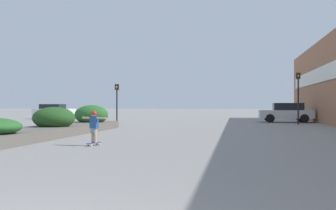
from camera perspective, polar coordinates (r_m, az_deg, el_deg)
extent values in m
cube|color=silver|center=(27.87, 23.46, 4.76)|extent=(0.06, 29.35, 1.16)
cube|color=#605B54|center=(17.83, -17.60, -3.87)|extent=(2.19, 13.51, 0.43)
ellipsoid|color=#234C1E|center=(17.97, -17.01, -1.92)|extent=(1.96, 1.73, 1.03)
ellipsoid|color=#286028|center=(22.11, -11.59, -1.47)|extent=(1.97, 1.59, 1.13)
cube|color=navy|center=(13.34, -11.21, -5.68)|extent=(0.37, 0.67, 0.01)
cylinder|color=beige|center=(13.56, -10.82, -5.86)|extent=(0.06, 0.08, 0.06)
cylinder|color=beige|center=(13.47, -10.35, -5.90)|extent=(0.06, 0.08, 0.06)
cylinder|color=beige|center=(13.22, -12.09, -6.01)|extent=(0.06, 0.08, 0.06)
cylinder|color=beige|center=(13.13, -11.62, -6.05)|extent=(0.06, 0.08, 0.06)
cylinder|color=tan|center=(13.36, -11.41, -4.55)|extent=(0.12, 0.12, 0.51)
cylinder|color=tan|center=(13.28, -11.01, -4.58)|extent=(0.12, 0.12, 0.51)
cube|color=slate|center=(13.30, -11.21, -3.86)|extent=(0.22, 0.20, 0.18)
cube|color=#234C8C|center=(13.29, -11.21, -2.60)|extent=(0.32, 0.23, 0.40)
cylinder|color=tan|center=(13.50, -12.29, -1.92)|extent=(0.38, 0.19, 0.07)
cylinder|color=tan|center=(13.07, -10.10, -1.98)|extent=(0.38, 0.19, 0.07)
sphere|color=tan|center=(13.28, -11.21, -1.38)|extent=(0.17, 0.17, 0.17)
sphere|color=red|center=(13.28, -11.21, -1.26)|extent=(0.19, 0.19, 0.19)
cube|color=#BCBCC1|center=(32.29, 17.49, -1.33)|extent=(4.26, 1.84, 0.66)
cube|color=black|center=(32.31, 17.79, -0.22)|extent=(2.34, 1.62, 0.59)
cylinder|color=black|center=(31.29, 15.30, -1.98)|extent=(0.70, 0.22, 0.70)
cylinder|color=black|center=(33.03, 15.03, -1.87)|extent=(0.70, 0.22, 0.70)
cylinder|color=black|center=(31.63, 20.07, -1.95)|extent=(0.70, 0.22, 0.70)
cylinder|color=black|center=(33.36, 19.55, -1.86)|extent=(0.70, 0.22, 0.70)
cube|color=silver|center=(39.91, -16.96, -1.07)|extent=(3.91, 1.89, 0.74)
cube|color=black|center=(39.97, -17.16, -0.20)|extent=(2.15, 1.66, 0.46)
cylinder|color=black|center=(40.19, -14.84, -1.59)|extent=(0.63, 0.22, 0.63)
cylinder|color=black|center=(38.57, -15.97, -1.66)|extent=(0.63, 0.22, 0.63)
cylinder|color=black|center=(41.27, -17.89, -1.55)|extent=(0.63, 0.22, 0.63)
cylinder|color=black|center=(39.70, -19.12, -1.61)|extent=(0.63, 0.22, 0.63)
cylinder|color=black|center=(29.36, -7.79, -0.24)|extent=(0.11, 0.11, 2.61)
cube|color=black|center=(29.40, -7.79, 2.74)|extent=(0.28, 0.20, 0.45)
sphere|color=#2D2823|center=(29.29, -7.87, 3.04)|extent=(0.15, 0.15, 0.15)
sphere|color=orange|center=(29.28, -7.87, 2.75)|extent=(0.15, 0.15, 0.15)
sphere|color=#2D2823|center=(29.27, -7.87, 2.46)|extent=(0.15, 0.15, 0.15)
cylinder|color=black|center=(28.70, 19.23, 0.47)|extent=(0.11, 0.11, 3.32)
cube|color=black|center=(28.78, 19.23, 4.22)|extent=(0.28, 0.20, 0.45)
sphere|color=#2D2823|center=(28.67, 19.26, 4.53)|extent=(0.15, 0.15, 0.15)
sphere|color=orange|center=(28.66, 19.26, 4.23)|extent=(0.15, 0.15, 0.15)
sphere|color=#2D2823|center=(28.65, 19.26, 3.94)|extent=(0.15, 0.15, 0.15)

